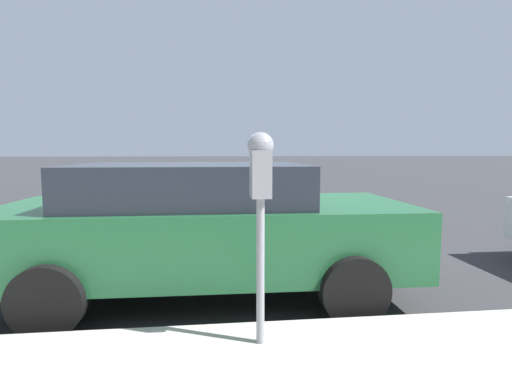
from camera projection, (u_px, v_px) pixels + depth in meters
ground_plane at (209, 267)px, 5.49m from camera, size 220.00×220.00×0.00m
parking_meter at (260, 184)px, 2.86m from camera, size 0.21×0.19×1.56m
car_green at (204, 225)px, 4.37m from camera, size 2.08×4.36×1.45m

